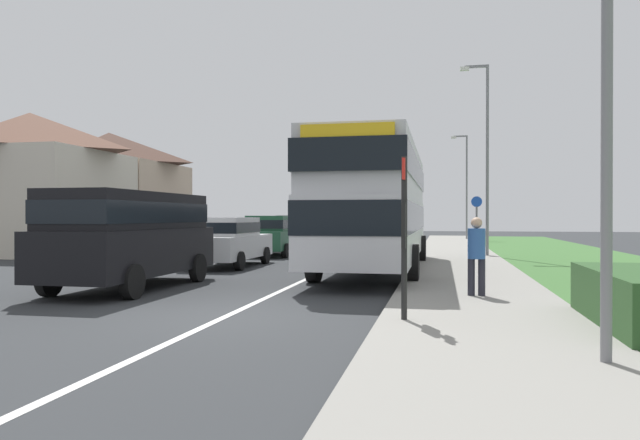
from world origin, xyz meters
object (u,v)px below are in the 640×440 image
at_px(parked_van_black, 131,232).
at_px(street_lamp_mid, 485,148).
at_px(parked_car_white, 228,240).
at_px(street_lamp_near, 596,13).
at_px(parked_car_silver, 298,231).
at_px(street_lamp_far, 465,180).
at_px(double_decker_bus, 376,201).
at_px(pedestrian_at_stop, 476,252).
at_px(parked_car_dark_green, 272,234).
at_px(cycle_route_sign, 477,223).
at_px(bus_stop_sign, 404,226).

xyz_separation_m(parked_van_black, street_lamp_mid, (8.82, 12.13, 3.13)).
xyz_separation_m(parked_car_white, street_lamp_near, (8.63, -11.94, 2.97)).
relative_size(parked_car_silver, street_lamp_far, 0.60).
distance_m(double_decker_bus, street_lamp_far, 25.17).
distance_m(street_lamp_mid, street_lamp_far, 17.99).
height_order(double_decker_bus, street_lamp_mid, street_lamp_mid).
height_order(parked_van_black, street_lamp_mid, street_lamp_mid).
bearing_deg(parked_car_white, double_decker_bus, -9.77).
distance_m(parked_van_black, street_lamp_near, 10.77).
bearing_deg(pedestrian_at_stop, street_lamp_mid, 85.33).
distance_m(parked_van_black, parked_car_dark_green, 11.77).
distance_m(parked_car_dark_green, cycle_route_sign, 8.59).
distance_m(double_decker_bus, street_lamp_mid, 8.10).
xyz_separation_m(parked_van_black, cycle_route_sign, (8.53, 12.63, 0.10)).
distance_m(parked_van_black, street_lamp_mid, 15.32).
xyz_separation_m(bus_stop_sign, cycle_route_sign, (1.98, 16.19, -0.11)).
height_order(street_lamp_near, street_lamp_mid, street_lamp_mid).
height_order(parked_car_silver, bus_stop_sign, bus_stop_sign).
bearing_deg(parked_van_black, street_lamp_mid, 53.98).
distance_m(parked_car_dark_green, bus_stop_sign, 16.67).
height_order(double_decker_bus, cycle_route_sign, double_decker_bus).
distance_m(bus_stop_sign, street_lamp_far, 33.86).
bearing_deg(street_lamp_near, parked_car_silver, 111.42).
bearing_deg(street_lamp_far, parked_car_white, -109.83).
bearing_deg(pedestrian_at_stop, parked_car_silver, 114.52).
height_order(pedestrian_at_stop, street_lamp_far, street_lamp_far).
height_order(street_lamp_mid, street_lamp_far, street_lamp_mid).
bearing_deg(cycle_route_sign, bus_stop_sign, -96.98).
bearing_deg(parked_car_dark_green, bus_stop_sign, -66.86).
relative_size(bus_stop_sign, street_lamp_mid, 0.33).
bearing_deg(parked_van_black, double_decker_bus, 45.73).
relative_size(parked_car_silver, street_lamp_mid, 0.57).
relative_size(parked_car_dark_green, pedestrian_at_stop, 2.50).
relative_size(parked_car_dark_green, street_lamp_far, 0.57).
bearing_deg(parked_car_dark_green, cycle_route_sign, 5.79).
distance_m(parked_car_silver, street_lamp_mid, 10.61).
bearing_deg(cycle_route_sign, street_lamp_mid, -59.91).
height_order(parked_car_dark_green, street_lamp_far, street_lamp_far).
height_order(bus_stop_sign, street_lamp_near, street_lamp_near).
bearing_deg(parked_car_white, street_lamp_mid, 34.38).
relative_size(double_decker_bus, bus_stop_sign, 4.40).
bearing_deg(pedestrian_at_stop, cycle_route_sign, 86.75).
distance_m(double_decker_bus, pedestrian_at_stop, 6.52).
bearing_deg(pedestrian_at_stop, double_decker_bus, 114.17).
bearing_deg(street_lamp_mid, parked_car_white, -145.62).
distance_m(parked_car_silver, cycle_route_sign, 9.55).
relative_size(parked_car_dark_green, parked_car_silver, 0.94).
bearing_deg(double_decker_bus, parked_car_silver, 114.70).
bearing_deg(cycle_route_sign, parked_car_white, -142.53).
relative_size(double_decker_bus, parked_car_silver, 2.58).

